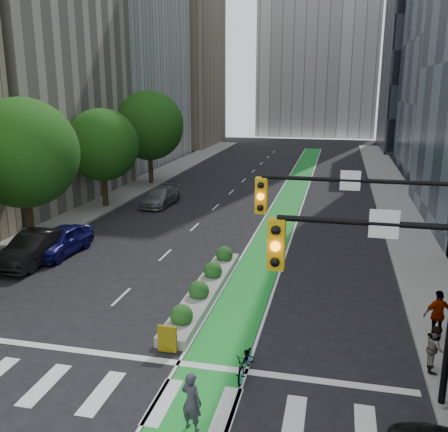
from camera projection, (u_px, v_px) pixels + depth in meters
The scene contains 20 objects.
ground at pixel (116, 376), 16.57m from camera, with size 160.00×160.00×0.00m, color black.
sidewalk_left at pixel (113, 198), 42.69m from camera, with size 3.60×90.00×0.15m, color gray.
sidewalk_right at pixel (403, 213), 37.58m from camera, with size 3.60×90.00×0.15m, color gray.
bike_lane_paint at pixel (292, 195), 44.22m from camera, with size 2.20×70.00×0.01m, color #1A932D.
building_beige at pixel (2, 13), 39.77m from camera, with size 14.00×18.00×30.00m, color #B7AD99.
building_tan_far at pixel (172, 63), 79.90m from camera, with size 14.00×16.00×26.00m, color tan.
building_dark_end at pixel (436, 54), 72.87m from camera, with size 14.00×18.00×28.00m, color black.
tree_mid at pixel (23, 153), 28.87m from camera, with size 6.40×6.40×8.78m.
tree_midfar at pixel (102, 145), 38.46m from camera, with size 5.60×5.60×7.76m.
tree_far at pixel (149, 126), 47.71m from camera, with size 6.60×6.60×9.00m.
signal_right at pixel (401, 253), 13.92m from camera, with size 5.82×0.51×7.20m.
signal_far_right at pixel (443, 330), 9.63m from camera, with size 4.82×0.51×7.20m.
median_planter at pixel (205, 288), 22.86m from camera, with size 1.20×10.26×1.10m.
bicycle at pixel (246, 362), 16.51m from camera, with size 0.64×1.85×0.97m, color gray.
cyclist at pixel (191, 402), 13.76m from camera, with size 0.65×0.42×1.77m, color #35313B.
parked_car_left_near at pixel (61, 241), 28.37m from camera, with size 1.91×4.76×1.62m, color #0E0D50.
parked_car_left_mid at pixel (35, 248), 26.94m from camera, with size 1.82×5.21×1.72m, color black.
parked_car_left_far at pixel (160, 197), 40.22m from camera, with size 2.02×4.97×1.44m, color slate.
pedestrian_near at pixel (435, 349), 16.44m from camera, with size 0.76×0.60×1.57m, color gray.
pedestrian_far at pixel (438, 315), 18.52m from camera, with size 1.11×0.46×1.90m, color gray.
Camera 1 is at (6.81, -13.52, 9.31)m, focal length 40.00 mm.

